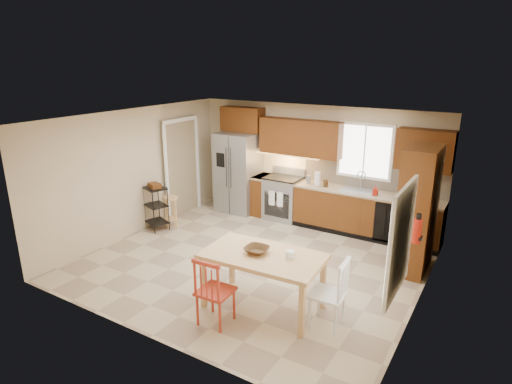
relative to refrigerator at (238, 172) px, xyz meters
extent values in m
plane|color=tan|center=(1.70, -2.12, -0.91)|extent=(5.50, 5.50, 0.00)
cube|color=silver|center=(1.70, -2.12, 1.59)|extent=(5.50, 5.00, 0.02)
cube|color=#CCB793|center=(1.70, 0.38, 0.34)|extent=(5.50, 0.02, 2.50)
cube|color=#CCB793|center=(1.70, -4.62, 0.34)|extent=(5.50, 0.02, 2.50)
cube|color=#CCB793|center=(-1.05, -2.12, 0.34)|extent=(0.02, 5.00, 2.50)
cube|color=#CCB793|center=(4.45, -2.12, 0.34)|extent=(0.02, 5.00, 2.50)
cube|color=gray|center=(0.00, 0.00, 0.00)|extent=(0.92, 0.75, 1.82)
cube|color=gray|center=(1.15, 0.06, -0.45)|extent=(0.76, 0.63, 0.92)
cube|color=#5E2F11|center=(0.60, 0.08, -0.46)|extent=(0.30, 0.60, 0.90)
cube|color=#5E2F11|center=(2.99, 0.08, -0.46)|extent=(2.92, 0.60, 0.90)
cube|color=black|center=(3.55, -0.22, -0.46)|extent=(0.60, 0.02, 0.78)
cube|color=#C5B194|center=(2.99, 0.36, 0.27)|extent=(2.92, 0.03, 0.55)
cube|color=#603410|center=(0.00, 0.20, 1.19)|extent=(1.00, 0.35, 0.55)
cube|color=#603410|center=(1.45, 0.20, 0.92)|extent=(1.80, 0.35, 0.75)
cube|color=#603410|center=(3.95, 0.20, 0.92)|extent=(1.00, 0.35, 0.75)
cube|color=white|center=(2.80, 0.35, 0.74)|extent=(1.12, 0.04, 1.12)
cube|color=gray|center=(2.80, 0.08, -0.05)|extent=(0.62, 0.46, 0.16)
cube|color=#FFBF66|center=(1.15, 0.17, 0.52)|extent=(1.60, 0.30, 0.01)
imported|color=#AB190B|center=(3.18, -0.02, 0.09)|extent=(0.09, 0.09, 0.19)
cylinder|color=white|center=(1.95, 0.03, 0.13)|extent=(0.12, 0.12, 0.28)
cylinder|color=gray|center=(1.75, 0.03, 0.08)|extent=(0.11, 0.11, 0.18)
cylinder|color=#462C12|center=(2.15, 0.00, 0.06)|extent=(0.10, 0.10, 0.14)
cube|color=#5E2F11|center=(4.13, -0.93, 0.14)|extent=(0.50, 0.95, 2.10)
cylinder|color=#AB190B|center=(4.33, -1.98, 0.19)|extent=(0.12, 0.12, 0.36)
cube|color=white|center=(4.38, -3.27, 0.54)|extent=(0.04, 1.02, 1.32)
cube|color=#8C7A59|center=(-0.97, -0.82, 0.14)|extent=(0.04, 0.95, 2.10)
imported|color=#462C12|center=(2.47, -3.25, -0.09)|extent=(0.35, 0.35, 0.08)
cylinder|color=white|center=(2.94, -3.15, -0.06)|extent=(0.14, 0.14, 0.15)
camera|label=1|loc=(5.28, -7.90, 2.51)|focal=30.00mm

